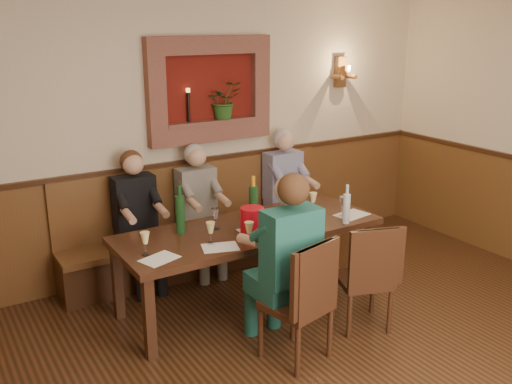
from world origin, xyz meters
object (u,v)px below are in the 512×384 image
(chair_near_right, at_px, (363,297))
(water_bottle, at_px, (346,208))
(person_chair_front, at_px, (284,277))
(person_bench_left, at_px, (139,234))
(spittoon_bucket, at_px, (252,221))
(person_bench_mid, at_px, (201,222))
(wine_bottle_green_a, at_px, (253,204))
(dining_table, at_px, (249,235))
(bench, at_px, (203,238))
(wine_bottle_green_b, at_px, (180,214))
(chair_near_left, at_px, (297,324))
(person_bench_right, at_px, (287,203))

(chair_near_right, bearing_deg, water_bottle, 86.99)
(person_chair_front, relative_size, water_bottle, 4.07)
(person_bench_left, xyz_separation_m, spittoon_bucket, (0.67, -0.99, 0.31))
(person_bench_mid, xyz_separation_m, spittoon_bucket, (0.01, -0.99, 0.31))
(person_bench_mid, xyz_separation_m, wine_bottle_green_a, (0.15, -0.78, 0.38))
(dining_table, bearing_deg, bench, 90.00)
(dining_table, relative_size, wine_bottle_green_b, 5.62)
(chair_near_left, bearing_deg, chair_near_right, -5.59)
(chair_near_right, distance_m, spittoon_bucket, 1.14)
(chair_near_right, relative_size, wine_bottle_green_b, 2.20)
(person_bench_right, bearing_deg, bench, 173.98)
(person_bench_left, distance_m, person_chair_front, 1.71)
(person_bench_left, xyz_separation_m, person_chair_front, (0.57, -1.62, 0.05))
(chair_near_left, bearing_deg, person_bench_left, 94.60)
(wine_bottle_green_b, relative_size, water_bottle, 1.18)
(bench, distance_m, person_bench_mid, 0.26)
(chair_near_right, xyz_separation_m, person_bench_mid, (-0.68, 1.70, 0.28))
(wine_bottle_green_a, bearing_deg, person_bench_mid, 101.11)
(chair_near_left, xyz_separation_m, chair_near_right, (0.75, 0.10, -0.02))
(bench, height_order, person_bench_right, person_bench_right)
(chair_near_left, height_order, chair_near_right, chair_near_left)
(water_bottle, bearing_deg, bench, 121.62)
(water_bottle, bearing_deg, chair_near_left, -148.13)
(wine_bottle_green_a, bearing_deg, person_bench_right, 40.33)
(bench, bearing_deg, person_bench_left, -171.92)
(bench, relative_size, person_bench_right, 2.15)
(spittoon_bucket, bearing_deg, person_bench_left, 124.13)
(dining_table, relative_size, spittoon_bucket, 10.21)
(dining_table, xyz_separation_m, spittoon_bucket, (-0.06, -0.15, 0.19))
(wine_bottle_green_b, bearing_deg, chair_near_right, -41.65)
(chair_near_right, bearing_deg, spittoon_bucket, 152.26)
(dining_table, height_order, person_bench_left, person_bench_left)
(bench, distance_m, water_bottle, 1.64)
(dining_table, bearing_deg, wine_bottle_green_a, 37.90)
(person_bench_right, bearing_deg, person_bench_left, 179.96)
(chair_near_right, height_order, wine_bottle_green_a, wine_bottle_green_a)
(wine_bottle_green_a, height_order, wine_bottle_green_b, wine_bottle_green_a)
(bench, xyz_separation_m, person_bench_mid, (-0.07, -0.10, 0.23))
(dining_table, relative_size, wine_bottle_green_a, 5.37)
(water_bottle, bearing_deg, spittoon_bucket, 165.83)
(dining_table, relative_size, person_bench_mid, 1.78)
(wine_bottle_green_a, relative_size, water_bottle, 1.23)
(wine_bottle_green_b, bearing_deg, person_bench_mid, 52.03)
(person_bench_mid, xyz_separation_m, person_chair_front, (-0.08, -1.62, 0.06))
(person_chair_front, relative_size, wine_bottle_green_a, 3.29)
(person_bench_mid, distance_m, person_bench_right, 1.07)
(bench, relative_size, spittoon_bucket, 12.77)
(wine_bottle_green_b, bearing_deg, dining_table, -17.95)
(chair_near_left, height_order, person_bench_mid, person_bench_mid)
(person_bench_mid, bearing_deg, person_chair_front, -92.95)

